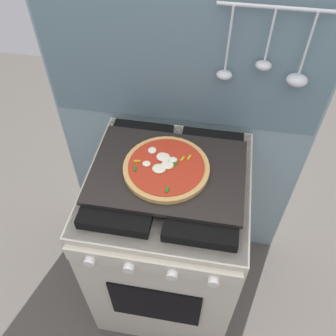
% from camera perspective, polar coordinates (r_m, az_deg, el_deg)
% --- Properties ---
extents(ground_plane, '(4.00, 4.00, 0.00)m').
position_cam_1_polar(ground_plane, '(2.06, 0.00, -17.38)').
color(ground_plane, '#4C4742').
extents(kitchen_backsplash, '(1.10, 0.09, 1.55)m').
position_cam_1_polar(kitchen_backsplash, '(1.60, 2.14, 5.54)').
color(kitchen_backsplash, '#7A939E').
rests_on(kitchen_backsplash, ground_plane).
extents(stove, '(0.60, 0.64, 0.90)m').
position_cam_1_polar(stove, '(1.65, -0.01, -11.04)').
color(stove, beige).
rests_on(stove, ground_plane).
extents(baking_tray, '(0.54, 0.38, 0.02)m').
position_cam_1_polar(baking_tray, '(1.28, 0.00, -0.53)').
color(baking_tray, black).
rests_on(baking_tray, stove).
extents(pizza_left, '(0.30, 0.30, 0.03)m').
position_cam_1_polar(pizza_left, '(1.27, -0.30, 0.15)').
color(pizza_left, tan).
rests_on(pizza_left, baking_tray).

